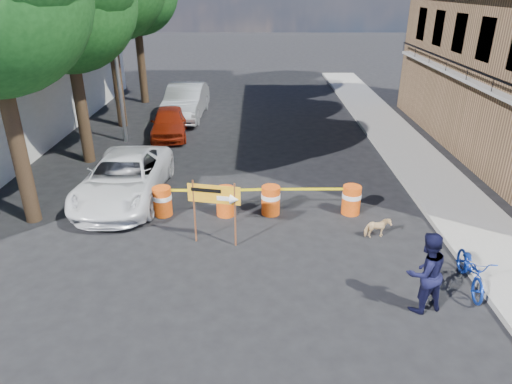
{
  "coord_description": "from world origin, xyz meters",
  "views": [
    {
      "loc": [
        -0.14,
        -10.07,
        6.44
      ],
      "look_at": [
        -0.15,
        1.18,
        1.3
      ],
      "focal_mm": 32.0,
      "sensor_mm": 36.0,
      "label": 1
    }
  ],
  "objects_px": {
    "barrel_far_left": "(162,201)",
    "barrel_mid_right": "(271,200)",
    "barrel_far_right": "(351,199)",
    "pedestrian": "(425,273)",
    "barrel_mid_left": "(226,201)",
    "sedan_red": "(169,122)",
    "sedan_silver": "(186,101)",
    "detour_sign": "(221,200)",
    "dog": "(377,228)",
    "bicycle": "(475,253)",
    "suv_white": "(124,178)"
  },
  "relations": [
    {
      "from": "barrel_far_left",
      "to": "detour_sign",
      "type": "relative_size",
      "value": 0.49
    },
    {
      "from": "barrel_far_left",
      "to": "pedestrian",
      "type": "height_order",
      "value": "pedestrian"
    },
    {
      "from": "sedan_silver",
      "to": "dog",
      "type": "bearing_deg",
      "value": -58.54
    },
    {
      "from": "barrel_mid_left",
      "to": "barrel_far_right",
      "type": "distance_m",
      "value": 3.83
    },
    {
      "from": "barrel_far_left",
      "to": "barrel_mid_right",
      "type": "distance_m",
      "value": 3.29
    },
    {
      "from": "sedan_red",
      "to": "sedan_silver",
      "type": "distance_m",
      "value": 3.29
    },
    {
      "from": "barrel_mid_right",
      "to": "barrel_far_right",
      "type": "distance_m",
      "value": 2.46
    },
    {
      "from": "barrel_far_left",
      "to": "pedestrian",
      "type": "xyz_separation_m",
      "value": [
        6.4,
        -4.43,
        0.46
      ]
    },
    {
      "from": "barrel_far_left",
      "to": "sedan_red",
      "type": "height_order",
      "value": "sedan_red"
    },
    {
      "from": "suv_white",
      "to": "sedan_silver",
      "type": "relative_size",
      "value": 1.01
    },
    {
      "from": "barrel_mid_left",
      "to": "detour_sign",
      "type": "height_order",
      "value": "detour_sign"
    },
    {
      "from": "suv_white",
      "to": "sedan_silver",
      "type": "xyz_separation_m",
      "value": [
        0.58,
        10.08,
        0.13
      ]
    },
    {
      "from": "barrel_mid_right",
      "to": "sedan_silver",
      "type": "xyz_separation_m",
      "value": [
        -4.13,
        11.15,
        0.38
      ]
    },
    {
      "from": "barrel_far_right",
      "to": "pedestrian",
      "type": "height_order",
      "value": "pedestrian"
    },
    {
      "from": "barrel_far_left",
      "to": "pedestrian",
      "type": "distance_m",
      "value": 7.8
    },
    {
      "from": "barrel_mid_right",
      "to": "sedan_red",
      "type": "xyz_separation_m",
      "value": [
        -4.45,
        7.88,
        0.19
      ]
    },
    {
      "from": "barrel_far_right",
      "to": "sedan_silver",
      "type": "xyz_separation_m",
      "value": [
        -6.59,
        11.12,
        0.38
      ]
    },
    {
      "from": "barrel_far_right",
      "to": "pedestrian",
      "type": "xyz_separation_m",
      "value": [
        0.66,
        -4.53,
        0.46
      ]
    },
    {
      "from": "barrel_mid_left",
      "to": "barrel_far_left",
      "type": "bearing_deg",
      "value": 179.95
    },
    {
      "from": "barrel_far_left",
      "to": "barrel_mid_left",
      "type": "height_order",
      "value": "same"
    },
    {
      "from": "bicycle",
      "to": "sedan_red",
      "type": "height_order",
      "value": "bicycle"
    },
    {
      "from": "suv_white",
      "to": "sedan_silver",
      "type": "distance_m",
      "value": 10.1
    },
    {
      "from": "barrel_far_left",
      "to": "barrel_far_right",
      "type": "distance_m",
      "value": 5.75
    },
    {
      "from": "detour_sign",
      "to": "barrel_far_left",
      "type": "bearing_deg",
      "value": 149.29
    },
    {
      "from": "barrel_far_right",
      "to": "sedan_red",
      "type": "bearing_deg",
      "value": 131.36
    },
    {
      "from": "detour_sign",
      "to": "sedan_red",
      "type": "xyz_separation_m",
      "value": [
        -3.08,
        9.69,
        -0.67
      ]
    },
    {
      "from": "detour_sign",
      "to": "sedan_silver",
      "type": "xyz_separation_m",
      "value": [
        -2.77,
        12.96,
        -0.48
      ]
    },
    {
      "from": "barrel_mid_right",
      "to": "detour_sign",
      "type": "bearing_deg",
      "value": -127.08
    },
    {
      "from": "dog",
      "to": "sedan_red",
      "type": "bearing_deg",
      "value": 26.44
    },
    {
      "from": "barrel_mid_left",
      "to": "barrel_mid_right",
      "type": "height_order",
      "value": "same"
    },
    {
      "from": "pedestrian",
      "to": "sedan_red",
      "type": "relative_size",
      "value": 0.48
    },
    {
      "from": "barrel_mid_right",
      "to": "sedan_silver",
      "type": "bearing_deg",
      "value": 110.33
    },
    {
      "from": "dog",
      "to": "bicycle",
      "type": "bearing_deg",
      "value": -156.87
    },
    {
      "from": "pedestrian",
      "to": "barrel_mid_right",
      "type": "bearing_deg",
      "value": -72.65
    },
    {
      "from": "pedestrian",
      "to": "suv_white",
      "type": "relative_size",
      "value": 0.35
    },
    {
      "from": "barrel_mid_right",
      "to": "pedestrian",
      "type": "xyz_separation_m",
      "value": [
        3.12,
        -4.5,
        0.46
      ]
    },
    {
      "from": "barrel_mid_left",
      "to": "barrel_far_right",
      "type": "relative_size",
      "value": 1.0
    },
    {
      "from": "dog",
      "to": "sedan_red",
      "type": "distance_m",
      "value": 11.89
    },
    {
      "from": "barrel_far_left",
      "to": "barrel_mid_right",
      "type": "relative_size",
      "value": 1.0
    },
    {
      "from": "pedestrian",
      "to": "suv_white",
      "type": "distance_m",
      "value": 9.61
    },
    {
      "from": "barrel_far_right",
      "to": "suv_white",
      "type": "bearing_deg",
      "value": 171.76
    },
    {
      "from": "barrel_mid_left",
      "to": "detour_sign",
      "type": "distance_m",
      "value": 1.94
    },
    {
      "from": "dog",
      "to": "barrel_mid_right",
      "type": "bearing_deg",
      "value": 51.73
    },
    {
      "from": "barrel_far_left",
      "to": "sedan_red",
      "type": "xyz_separation_m",
      "value": [
        -1.17,
        7.96,
        0.19
      ]
    },
    {
      "from": "barrel_far_left",
      "to": "dog",
      "type": "relative_size",
      "value": 1.29
    },
    {
      "from": "barrel_far_left",
      "to": "detour_sign",
      "type": "xyz_separation_m",
      "value": [
        1.92,
        -1.73,
        0.86
      ]
    },
    {
      "from": "barrel_mid_left",
      "to": "barrel_far_right",
      "type": "xyz_separation_m",
      "value": [
        3.83,
        0.11,
        0.0
      ]
    },
    {
      "from": "pedestrian",
      "to": "sedan_silver",
      "type": "distance_m",
      "value": 17.25
    },
    {
      "from": "barrel_far_right",
      "to": "dog",
      "type": "xyz_separation_m",
      "value": [
        0.46,
        -1.48,
        -0.18
      ]
    },
    {
      "from": "sedan_silver",
      "to": "pedestrian",
      "type": "bearing_deg",
      "value": -62.9
    }
  ]
}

